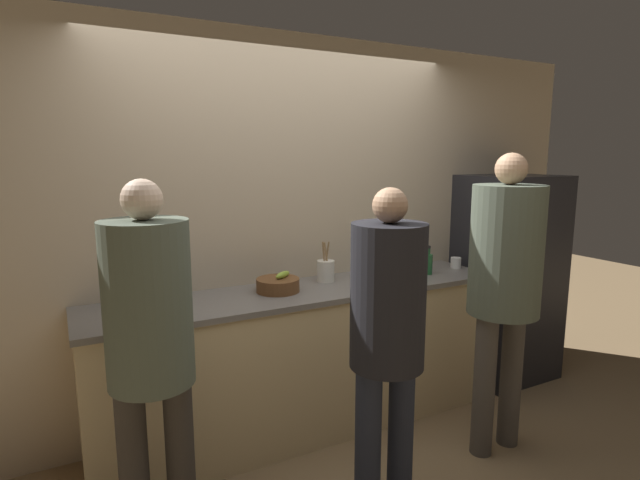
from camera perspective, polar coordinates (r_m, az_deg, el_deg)
name	(u,v)px	position (r m, az deg, el deg)	size (l,w,h in m)	color
ground_plane	(331,452)	(3.35, 1.23, -23.04)	(14.00, 14.00, 0.00)	#8C704C
wall_back	(285,230)	(3.44, -4.00, 1.13)	(5.20, 0.06, 2.60)	#C6B293
counter	(305,358)	(3.40, -1.71, -13.35)	(2.75, 0.63, 0.96)	beige
refrigerator	(507,277)	(4.36, 20.59, -3.99)	(0.72, 0.64, 1.65)	#232328
person_left	(150,336)	(2.31, -18.86, -10.38)	(0.37, 0.37, 1.72)	#38332D
person_center	(387,326)	(2.45, 7.70, -9.73)	(0.36, 0.36, 1.67)	#232838
person_right	(505,272)	(3.14, 20.37, -3.40)	(0.42, 0.42, 1.82)	#4C4742
fruit_bowl	(278,285)	(3.17, -4.81, -5.10)	(0.27, 0.27, 0.12)	brown
utensil_crock	(326,270)	(3.40, 0.65, -3.49)	(0.12, 0.12, 0.27)	silver
bottle_green	(428,263)	(3.69, 12.22, -2.59)	(0.07, 0.07, 0.21)	#236033
cup_white	(456,263)	(3.96, 15.26, -2.51)	(0.08, 0.08, 0.08)	white
cup_black	(418,259)	(3.98, 11.17, -2.11)	(0.08, 0.08, 0.10)	#28282D
potted_plant	(410,252)	(3.76, 10.24, -1.37)	(0.15, 0.15, 0.26)	beige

